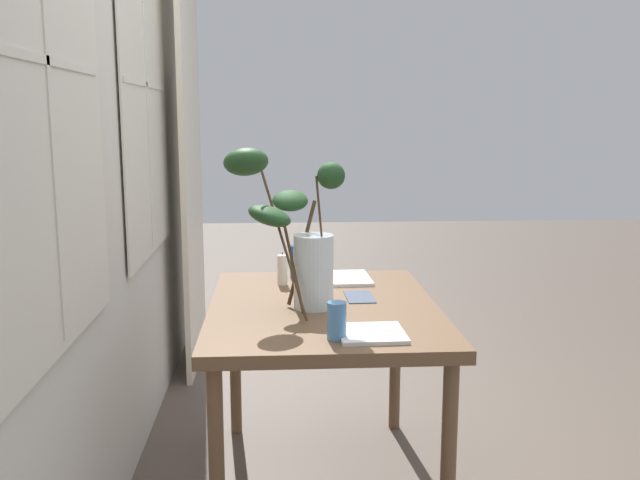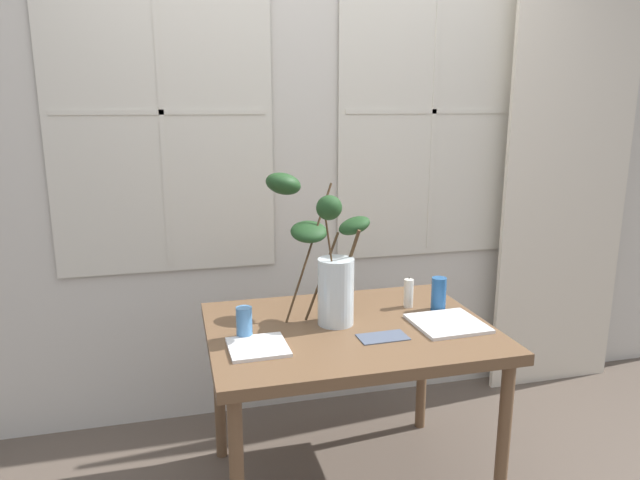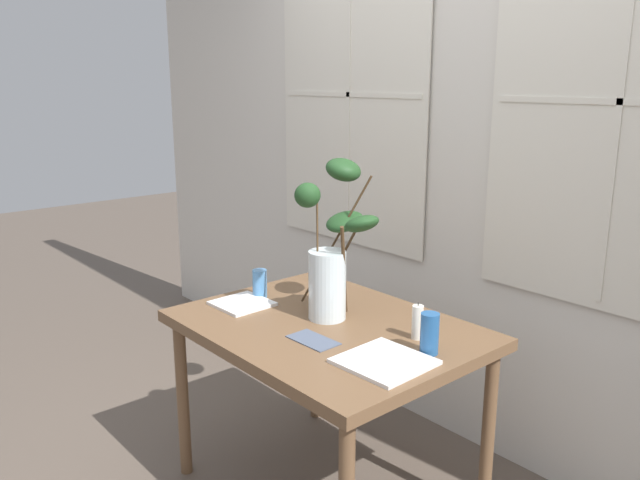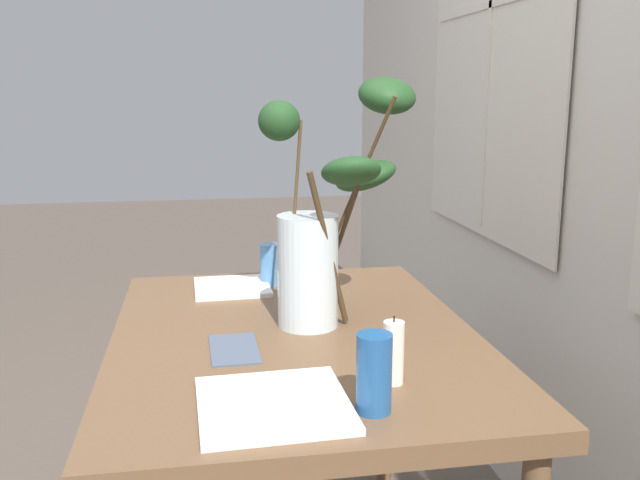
# 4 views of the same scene
# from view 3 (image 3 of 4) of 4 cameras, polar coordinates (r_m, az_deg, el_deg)

# --- Properties ---
(back_wall_with_windows) EXTENTS (5.25, 0.14, 2.77)m
(back_wall_with_windows) POSITION_cam_3_polar(r_m,az_deg,el_deg) (2.97, 12.96, 8.32)
(back_wall_with_windows) COLOR beige
(back_wall_with_windows) RESTS_ON ground
(dining_table) EXTENTS (1.14, 0.86, 0.75)m
(dining_table) POSITION_cam_3_polar(r_m,az_deg,el_deg) (2.55, 0.66, -9.03)
(dining_table) COLOR brown
(dining_table) RESTS_ON ground
(vase_with_branches) EXTENTS (0.48, 0.48, 0.62)m
(vase_with_branches) POSITION_cam_3_polar(r_m,az_deg,el_deg) (2.55, 1.20, -0.91)
(vase_with_branches) COLOR silver
(vase_with_branches) RESTS_ON dining_table
(drinking_glass_blue_left) EXTENTS (0.06, 0.06, 0.12)m
(drinking_glass_blue_left) POSITION_cam_3_polar(r_m,az_deg,el_deg) (2.81, -5.38, -3.88)
(drinking_glass_blue_left) COLOR #4C84BC
(drinking_glass_blue_left) RESTS_ON dining_table
(drinking_glass_blue_right) EXTENTS (0.07, 0.07, 0.15)m
(drinking_glass_blue_right) POSITION_cam_3_polar(r_m,az_deg,el_deg) (2.27, 9.72, -8.20)
(drinking_glass_blue_right) COLOR #235693
(drinking_glass_blue_right) RESTS_ON dining_table
(plate_square_left) EXTENTS (0.22, 0.22, 0.01)m
(plate_square_left) POSITION_cam_3_polar(r_m,az_deg,el_deg) (2.74, -6.94, -5.63)
(plate_square_left) COLOR white
(plate_square_left) RESTS_ON dining_table
(plate_square_right) EXTENTS (0.28, 0.28, 0.01)m
(plate_square_right) POSITION_cam_3_polar(r_m,az_deg,el_deg) (2.20, 5.76, -10.70)
(plate_square_right) COLOR white
(plate_square_right) RESTS_ON dining_table
(napkin_folded) EXTENTS (0.19, 0.11, 0.00)m
(napkin_folded) POSITION_cam_3_polar(r_m,az_deg,el_deg) (2.36, -0.62, -8.90)
(napkin_folded) COLOR #4C566B
(napkin_folded) RESTS_ON dining_table
(pillar_candle) EXTENTS (0.04, 0.04, 0.14)m
(pillar_candle) POSITION_cam_3_polar(r_m,az_deg,el_deg) (2.39, 8.66, -7.24)
(pillar_candle) COLOR silver
(pillar_candle) RESTS_ON dining_table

